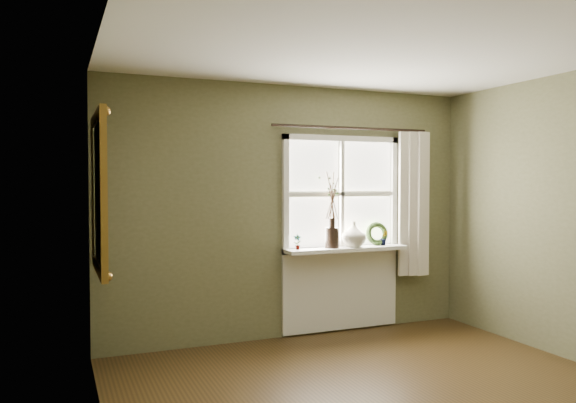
% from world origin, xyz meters
% --- Properties ---
extents(ceiling, '(4.50, 4.50, 0.00)m').
position_xyz_m(ceiling, '(0.00, 0.00, 2.60)').
color(ceiling, silver).
rests_on(ceiling, ground).
extents(wall_back, '(4.00, 0.10, 2.60)m').
position_xyz_m(wall_back, '(0.00, 2.30, 1.30)').
color(wall_back, '#616240').
rests_on(wall_back, ground).
extents(wall_left, '(0.10, 4.50, 2.60)m').
position_xyz_m(wall_left, '(-2.05, 0.00, 1.30)').
color(wall_left, '#616240').
rests_on(wall_left, ground).
extents(window_frame, '(1.36, 0.06, 1.24)m').
position_xyz_m(window_frame, '(0.55, 2.23, 1.48)').
color(window_frame, white).
rests_on(window_frame, wall_back).
extents(window_sill, '(1.36, 0.26, 0.04)m').
position_xyz_m(window_sill, '(0.55, 2.12, 0.90)').
color(window_sill, white).
rests_on(window_sill, wall_back).
extents(window_apron, '(1.36, 0.04, 0.88)m').
position_xyz_m(window_apron, '(0.55, 2.23, 0.46)').
color(window_apron, white).
rests_on(window_apron, ground).
extents(dark_jug, '(0.19, 0.19, 0.21)m').
position_xyz_m(dark_jug, '(0.38, 2.12, 1.03)').
color(dark_jug, black).
rests_on(dark_jug, window_sill).
extents(cream_vase, '(0.34, 0.34, 0.27)m').
position_xyz_m(cream_vase, '(0.64, 2.12, 1.06)').
color(cream_vase, beige).
rests_on(cream_vase, window_sill).
extents(wreath, '(0.27, 0.14, 0.27)m').
position_xyz_m(wreath, '(0.95, 2.16, 1.02)').
color(wreath, '#2C431E').
rests_on(wreath, window_sill).
extents(potted_plant_left, '(0.10, 0.08, 0.16)m').
position_xyz_m(potted_plant_left, '(-0.01, 2.12, 1.00)').
color(potted_plant_left, '#2C431E').
rests_on(potted_plant_left, window_sill).
extents(potted_plant_right, '(0.11, 0.10, 0.16)m').
position_xyz_m(potted_plant_right, '(1.02, 2.12, 1.00)').
color(potted_plant_right, '#2C431E').
rests_on(potted_plant_right, window_sill).
extents(curtain, '(0.36, 0.12, 1.59)m').
position_xyz_m(curtain, '(1.39, 2.13, 1.37)').
color(curtain, beige).
rests_on(curtain, wall_back).
extents(curtain_rod, '(1.84, 0.03, 0.03)m').
position_xyz_m(curtain_rod, '(0.65, 2.17, 2.18)').
color(curtain_rod, black).
rests_on(curtain_rod, wall_back).
extents(gilt_mirror, '(0.10, 1.07, 1.28)m').
position_xyz_m(gilt_mirror, '(-1.96, 1.61, 1.52)').
color(gilt_mirror, white).
rests_on(gilt_mirror, wall_left).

